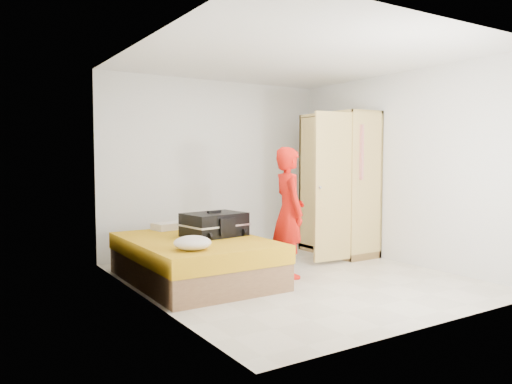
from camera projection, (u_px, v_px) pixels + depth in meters
room at (294, 170)px, 5.87m from camera, size 4.00×4.02×2.60m
bed at (195, 259)px, 5.83m from camera, size 1.42×2.02×0.50m
wardrobe at (338, 188)px, 7.39m from camera, size 1.17×1.20×2.10m
person at (289, 212)px, 6.01m from camera, size 0.52×0.65×1.57m
suitcase at (214, 225)px, 5.98m from camera, size 0.78×0.62×0.31m
round_cushion at (193, 243)px, 5.08m from camera, size 0.39×0.39×0.15m
pillow at (172, 226)px, 6.56m from camera, size 0.54×0.34×0.09m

